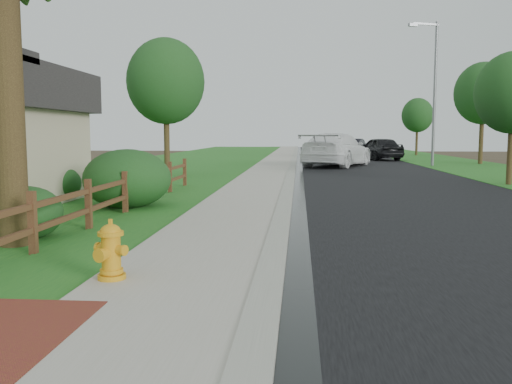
# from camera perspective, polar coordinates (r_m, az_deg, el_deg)

# --- Properties ---
(ground) EXTENTS (120.00, 120.00, 0.00)m
(ground) POSITION_cam_1_polar(r_m,az_deg,el_deg) (6.13, -3.24, -13.26)
(ground) COLOR #3C3321
(road) EXTENTS (8.00, 90.00, 0.02)m
(road) POSITION_cam_1_polar(r_m,az_deg,el_deg) (40.96, 9.90, 3.19)
(road) COLOR black
(road) RESTS_ON ground
(curb) EXTENTS (0.40, 90.00, 0.12)m
(curb) POSITION_cam_1_polar(r_m,az_deg,el_deg) (40.78, 4.00, 3.33)
(curb) COLOR gray
(curb) RESTS_ON ground
(wet_gutter) EXTENTS (0.50, 90.00, 0.00)m
(wet_gutter) POSITION_cam_1_polar(r_m,az_deg,el_deg) (40.78, 4.49, 3.27)
(wet_gutter) COLOR black
(wet_gutter) RESTS_ON road
(sidewalk) EXTENTS (2.20, 90.00, 0.10)m
(sidewalk) POSITION_cam_1_polar(r_m,az_deg,el_deg) (40.81, 2.17, 3.33)
(sidewalk) COLOR #A6A190
(sidewalk) RESTS_ON ground
(grass_strip) EXTENTS (1.60, 90.00, 0.06)m
(grass_strip) POSITION_cam_1_polar(r_m,az_deg,el_deg) (40.94, -0.49, 3.31)
(grass_strip) COLOR #1A5B1F
(grass_strip) RESTS_ON ground
(lawn_near) EXTENTS (9.00, 90.00, 0.04)m
(lawn_near) POSITION_cam_1_polar(r_m,az_deg,el_deg) (41.72, -7.63, 3.29)
(lawn_near) COLOR #1A5B1F
(lawn_near) RESTS_ON ground
(verge_far) EXTENTS (6.00, 90.00, 0.04)m
(verge_far) POSITION_cam_1_polar(r_m,az_deg,el_deg) (42.16, 19.29, 3.04)
(verge_far) COLOR #1A5B1F
(verge_far) RESTS_ON ground
(ranch_fence) EXTENTS (0.12, 16.92, 1.10)m
(ranch_fence) POSITION_cam_1_polar(r_m,az_deg,el_deg) (12.98, -15.27, -0.37)
(ranch_fence) COLOR #462217
(ranch_fence) RESTS_ON ground
(fire_hydrant) EXTENTS (0.53, 0.43, 0.81)m
(fire_hydrant) POSITION_cam_1_polar(r_m,az_deg,el_deg) (7.52, -15.05, -6.08)
(fire_hydrant) COLOR gold
(fire_hydrant) RESTS_ON sidewalk
(white_suv) EXTENTS (5.30, 7.67, 2.06)m
(white_suv) POSITION_cam_1_polar(r_m,az_deg,el_deg) (34.37, 8.49, 4.41)
(white_suv) COLOR white
(white_suv) RESTS_ON road
(dark_car_mid) EXTENTS (3.53, 5.62, 1.78)m
(dark_car_mid) POSITION_cam_1_polar(r_m,az_deg,el_deg) (43.59, 12.80, 4.49)
(dark_car_mid) COLOR black
(dark_car_mid) RESTS_ON road
(dark_car_far) EXTENTS (3.19, 5.16, 1.60)m
(dark_car_far) POSITION_cam_1_polar(r_m,az_deg,el_deg) (49.55, 10.01, 4.62)
(dark_car_far) COLOR black
(dark_car_far) RESTS_ON road
(streetlight) EXTENTS (1.99, 0.88, 8.96)m
(streetlight) POSITION_cam_1_polar(r_m,az_deg,el_deg) (36.19, 18.09, 10.64)
(streetlight) COLOR slate
(streetlight) RESTS_ON ground
(boulder) EXTENTS (0.98, 0.74, 0.65)m
(boulder) POSITION_cam_1_polar(r_m,az_deg,el_deg) (15.33, -13.31, -0.45)
(boulder) COLOR brown
(boulder) RESTS_ON ground
(shrub_a) EXTENTS (1.68, 1.68, 1.04)m
(shrub_a) POSITION_cam_1_polar(r_m,az_deg,el_deg) (11.34, -23.05, -2.05)
(shrub_a) COLOR #204619
(shrub_a) RESTS_ON ground
(shrub_c) EXTENTS (1.96, 1.96, 1.12)m
(shrub_c) POSITION_cam_1_polar(r_m,az_deg,el_deg) (17.29, -20.42, 0.84)
(shrub_c) COLOR #204619
(shrub_c) RESTS_ON ground
(shrub_d) EXTENTS (2.85, 2.85, 1.63)m
(shrub_d) POSITION_cam_1_polar(r_m,az_deg,el_deg) (15.25, -13.40, 1.36)
(shrub_d) COLOR #204619
(shrub_d) RESTS_ON ground
(tree_near_left) EXTENTS (3.72, 3.72, 6.60)m
(tree_near_left) POSITION_cam_1_polar(r_m,az_deg,el_deg) (26.77, -9.48, 11.40)
(tree_near_left) COLOR #342315
(tree_near_left) RESTS_ON ground
(tree_mid_right) EXTENTS (3.76, 3.76, 6.82)m
(tree_mid_right) POSITION_cam_1_polar(r_m,az_deg,el_deg) (39.67, 22.80, 9.55)
(tree_mid_right) COLOR #342315
(tree_mid_right) RESTS_ON ground
(tree_far_right) EXTENTS (2.95, 2.95, 5.44)m
(tree_far_right) POSITION_cam_1_polar(r_m,az_deg,el_deg) (53.97, 16.63, 7.74)
(tree_far_right) COLOR #342315
(tree_far_right) RESTS_ON ground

